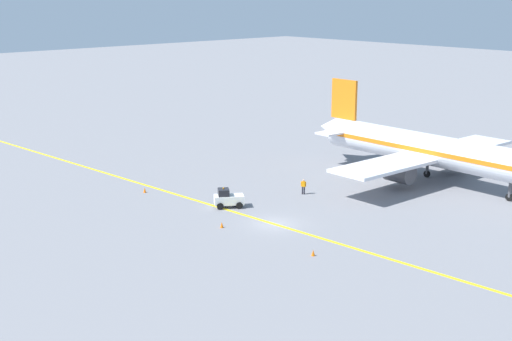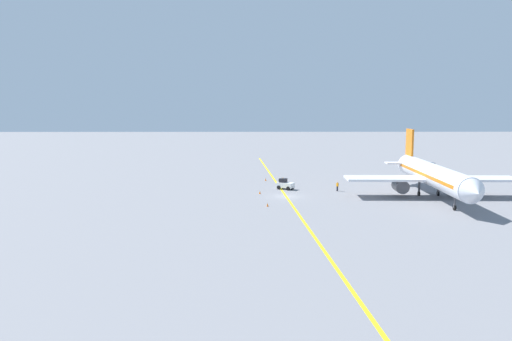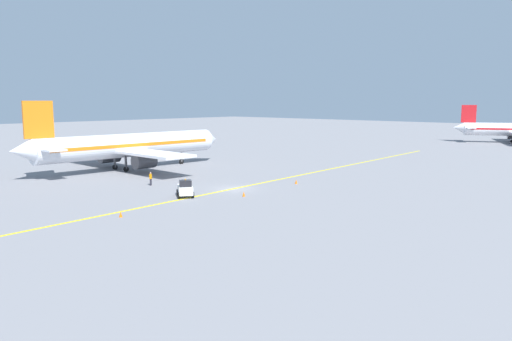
% 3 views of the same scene
% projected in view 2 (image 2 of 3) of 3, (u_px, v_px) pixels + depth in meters
% --- Properties ---
extents(ground_plane, '(400.00, 400.00, 0.00)m').
position_uv_depth(ground_plane, '(286.00, 197.00, 82.79)').
color(ground_plane, slate).
extents(apron_yellow_centreline, '(7.57, 119.81, 0.01)m').
position_uv_depth(apron_yellow_centreline, '(286.00, 197.00, 82.79)').
color(apron_yellow_centreline, yellow).
rests_on(apron_yellow_centreline, ground).
extents(airplane_at_gate, '(28.13, 35.47, 10.60)m').
position_uv_depth(airplane_at_gate, '(432.00, 175.00, 81.38)').
color(airplane_at_gate, silver).
rests_on(airplane_at_gate, ground).
extents(baggage_tug_white, '(3.32, 2.94, 2.11)m').
position_uv_depth(baggage_tug_white, '(285.00, 184.00, 89.75)').
color(baggage_tug_white, white).
rests_on(baggage_tug_white, ground).
extents(ground_crew_worker, '(0.38, 0.51, 1.68)m').
position_uv_depth(ground_crew_worker, '(337.00, 186.00, 87.92)').
color(ground_crew_worker, '#23232D').
rests_on(ground_crew_worker, ground).
extents(traffic_cone_near_nose, '(0.32, 0.32, 0.55)m').
position_uv_depth(traffic_cone_near_nose, '(260.00, 192.00, 85.27)').
color(traffic_cone_near_nose, orange).
rests_on(traffic_cone_near_nose, ground).
extents(traffic_cone_mid_apron, '(0.32, 0.32, 0.55)m').
position_uv_depth(traffic_cone_mid_apron, '(268.00, 205.00, 74.64)').
color(traffic_cone_mid_apron, orange).
rests_on(traffic_cone_mid_apron, ground).
extents(traffic_cone_by_wingtip, '(0.32, 0.32, 0.55)m').
position_uv_depth(traffic_cone_by_wingtip, '(266.00, 179.00, 100.00)').
color(traffic_cone_by_wingtip, orange).
rests_on(traffic_cone_by_wingtip, ground).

